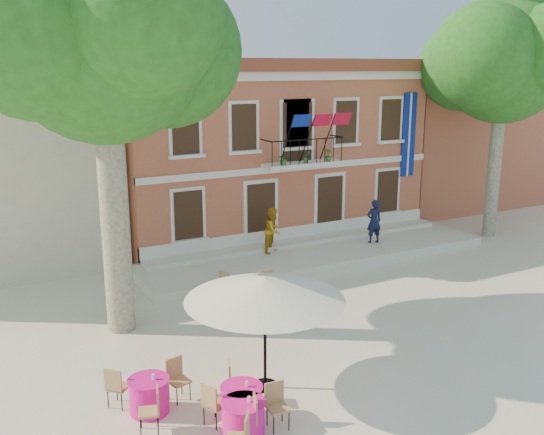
{
  "coord_description": "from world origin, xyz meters",
  "views": [
    {
      "loc": [
        -10.05,
        -14.51,
        7.22
      ],
      "look_at": [
        -0.44,
        3.5,
        2.09
      ],
      "focal_mm": 40.0,
      "sensor_mm": 36.0,
      "label": 1
    }
  ],
  "objects_px": {
    "pedestrian_orange": "(273,230)",
    "cafe_table_0": "(149,394)",
    "pedestrian_navy": "(374,221)",
    "plane_tree_east": "(504,63)",
    "patio_umbrella": "(265,289)",
    "cafe_table_3": "(246,291)",
    "plane_tree_west": "(103,42)",
    "cafe_table_2": "(244,417)",
    "cafe_table_1": "(242,402)"
  },
  "relations": [
    {
      "from": "plane_tree_east",
      "to": "cafe_table_3",
      "type": "relative_size",
      "value": 5.31
    },
    {
      "from": "cafe_table_0",
      "to": "cafe_table_2",
      "type": "bearing_deg",
      "value": -51.53
    },
    {
      "from": "plane_tree_east",
      "to": "cafe_table_0",
      "type": "relative_size",
      "value": 5.43
    },
    {
      "from": "plane_tree_east",
      "to": "cafe_table_2",
      "type": "xyz_separation_m",
      "value": [
        -15.85,
        -8.35,
        -6.9
      ]
    },
    {
      "from": "plane_tree_west",
      "to": "cafe_table_3",
      "type": "xyz_separation_m",
      "value": [
        3.91,
        -0.01,
        -7.38
      ]
    },
    {
      "from": "patio_umbrella",
      "to": "pedestrian_navy",
      "type": "xyz_separation_m",
      "value": [
        8.83,
        7.53,
        -1.23
      ]
    },
    {
      "from": "patio_umbrella",
      "to": "cafe_table_0",
      "type": "relative_size",
      "value": 1.98
    },
    {
      "from": "cafe_table_3",
      "to": "cafe_table_2",
      "type": "bearing_deg",
      "value": -116.22
    },
    {
      "from": "pedestrian_orange",
      "to": "cafe_table_2",
      "type": "distance_m",
      "value": 11.47
    },
    {
      "from": "pedestrian_navy",
      "to": "cafe_table_3",
      "type": "height_order",
      "value": "pedestrian_navy"
    },
    {
      "from": "patio_umbrella",
      "to": "cafe_table_0",
      "type": "height_order",
      "value": "patio_umbrella"
    },
    {
      "from": "plane_tree_west",
      "to": "plane_tree_east",
      "type": "distance_m",
      "value": 16.8
    },
    {
      "from": "cafe_table_0",
      "to": "cafe_table_3",
      "type": "xyz_separation_m",
      "value": [
        4.48,
        4.51,
        0.0
      ]
    },
    {
      "from": "cafe_table_1",
      "to": "cafe_table_2",
      "type": "xyz_separation_m",
      "value": [
        -0.22,
        -0.55,
        0.01
      ]
    },
    {
      "from": "patio_umbrella",
      "to": "cafe_table_3",
      "type": "relative_size",
      "value": 1.93
    },
    {
      "from": "plane_tree_east",
      "to": "cafe_table_0",
      "type": "bearing_deg",
      "value": -159.08
    },
    {
      "from": "pedestrian_navy",
      "to": "cafe_table_0",
      "type": "height_order",
      "value": "pedestrian_navy"
    },
    {
      "from": "plane_tree_east",
      "to": "pedestrian_navy",
      "type": "bearing_deg",
      "value": 173.25
    },
    {
      "from": "pedestrian_orange",
      "to": "patio_umbrella",
      "type": "bearing_deg",
      "value": -154.72
    },
    {
      "from": "pedestrian_navy",
      "to": "cafe_table_0",
      "type": "bearing_deg",
      "value": 40.05
    },
    {
      "from": "plane_tree_east",
      "to": "cafe_table_1",
      "type": "xyz_separation_m",
      "value": [
        -15.63,
        -7.79,
        -6.91
      ]
    },
    {
      "from": "pedestrian_orange",
      "to": "cafe_table_0",
      "type": "xyz_separation_m",
      "value": [
        -7.32,
        -8.04,
        -0.74
      ]
    },
    {
      "from": "pedestrian_navy",
      "to": "cafe_table_2",
      "type": "height_order",
      "value": "pedestrian_navy"
    },
    {
      "from": "plane_tree_west",
      "to": "cafe_table_0",
      "type": "xyz_separation_m",
      "value": [
        -0.57,
        -4.52,
        -7.38
      ]
    },
    {
      "from": "plane_tree_west",
      "to": "cafe_table_3",
      "type": "height_order",
      "value": "plane_tree_west"
    },
    {
      "from": "cafe_table_2",
      "to": "cafe_table_3",
      "type": "height_order",
      "value": "same"
    },
    {
      "from": "plane_tree_west",
      "to": "pedestrian_orange",
      "type": "bearing_deg",
      "value": 27.54
    },
    {
      "from": "pedestrian_navy",
      "to": "plane_tree_east",
      "type": "bearing_deg",
      "value": -179.04
    },
    {
      "from": "cafe_table_1",
      "to": "patio_umbrella",
      "type": "bearing_deg",
      "value": 42.24
    },
    {
      "from": "pedestrian_orange",
      "to": "cafe_table_3",
      "type": "height_order",
      "value": "pedestrian_orange"
    },
    {
      "from": "cafe_table_0",
      "to": "pedestrian_navy",
      "type": "bearing_deg",
      "value": 32.34
    },
    {
      "from": "cafe_table_2",
      "to": "pedestrian_orange",
      "type": "bearing_deg",
      "value": 58.83
    },
    {
      "from": "plane_tree_east",
      "to": "cafe_table_0",
      "type": "distance_m",
      "value": 19.71
    },
    {
      "from": "cafe_table_0",
      "to": "cafe_table_1",
      "type": "relative_size",
      "value": 0.94
    },
    {
      "from": "plane_tree_west",
      "to": "plane_tree_east",
      "type": "relative_size",
      "value": 1.07
    },
    {
      "from": "plane_tree_east",
      "to": "patio_umbrella",
      "type": "height_order",
      "value": "plane_tree_east"
    },
    {
      "from": "pedestrian_orange",
      "to": "pedestrian_navy",
      "type": "bearing_deg",
      "value": -45.85
    },
    {
      "from": "pedestrian_orange",
      "to": "cafe_table_2",
      "type": "height_order",
      "value": "pedestrian_orange"
    },
    {
      "from": "cafe_table_0",
      "to": "cafe_table_1",
      "type": "height_order",
      "value": "same"
    },
    {
      "from": "pedestrian_navy",
      "to": "cafe_table_1",
      "type": "bearing_deg",
      "value": 48.36
    },
    {
      "from": "pedestrian_navy",
      "to": "cafe_table_2",
      "type": "bearing_deg",
      "value": 49.53
    },
    {
      "from": "plane_tree_east",
      "to": "cafe_table_1",
      "type": "relative_size",
      "value": 5.08
    },
    {
      "from": "plane_tree_west",
      "to": "cafe_table_3",
      "type": "distance_m",
      "value": 8.35
    },
    {
      "from": "plane_tree_west",
      "to": "cafe_table_3",
      "type": "relative_size",
      "value": 5.69
    },
    {
      "from": "patio_umbrella",
      "to": "cafe_table_3",
      "type": "height_order",
      "value": "patio_umbrella"
    },
    {
      "from": "cafe_table_1",
      "to": "cafe_table_2",
      "type": "distance_m",
      "value": 0.6
    },
    {
      "from": "cafe_table_3",
      "to": "pedestrian_orange",
      "type": "bearing_deg",
      "value": 51.17
    },
    {
      "from": "patio_umbrella",
      "to": "pedestrian_navy",
      "type": "bearing_deg",
      "value": 40.46
    },
    {
      "from": "plane_tree_east",
      "to": "pedestrian_navy",
      "type": "distance_m",
      "value": 8.45
    },
    {
      "from": "plane_tree_west",
      "to": "pedestrian_navy",
      "type": "distance_m",
      "value": 13.06
    }
  ]
}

